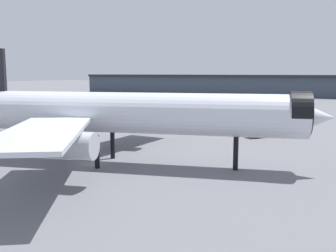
# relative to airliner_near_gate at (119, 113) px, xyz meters

# --- Properties ---
(ground) EXTENTS (900.00, 900.00, 0.00)m
(ground) POSITION_rel_airliner_near_gate_xyz_m (-3.63, -2.19, -7.37)
(ground) COLOR slate
(airliner_near_gate) EXTENTS (56.69, 50.39, 16.72)m
(airliner_near_gate) POSITION_rel_airliner_near_gate_xyz_m (0.00, 0.00, 0.00)
(airliner_near_gate) COLOR silver
(airliner_near_gate) RESTS_ON ground
(terminal_building) EXTENTS (254.83, 44.16, 21.89)m
(terminal_building) POSITION_rel_airliner_near_gate_xyz_m (-13.08, 173.01, -1.30)
(terminal_building) COLOR #3D4756
(terminal_building) RESTS_ON ground
(service_truck_front) EXTENTS (5.01, 5.83, 3.00)m
(service_truck_front) POSITION_rel_airliner_near_gate_xyz_m (11.52, 32.53, -5.78)
(service_truck_front) COLOR black
(service_truck_front) RESTS_ON ground
(baggage_cart_trailing) EXTENTS (2.79, 2.56, 1.82)m
(baggage_cart_trailing) POSITION_rel_airliner_near_gate_xyz_m (-4.61, 34.06, -6.39)
(baggage_cart_trailing) COLOR black
(baggage_cart_trailing) RESTS_ON ground
(traffic_cone_near_nose) EXTENTS (0.56, 0.56, 0.70)m
(traffic_cone_near_nose) POSITION_rel_airliner_near_gate_xyz_m (-26.18, 16.44, -7.02)
(traffic_cone_near_nose) COLOR #F2600C
(traffic_cone_near_nose) RESTS_ON ground
(traffic_cone_wingtip) EXTENTS (0.59, 0.59, 0.73)m
(traffic_cone_wingtip) POSITION_rel_airliner_near_gate_xyz_m (-12.77, 32.49, -7.00)
(traffic_cone_wingtip) COLOR #F2600C
(traffic_cone_wingtip) RESTS_ON ground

